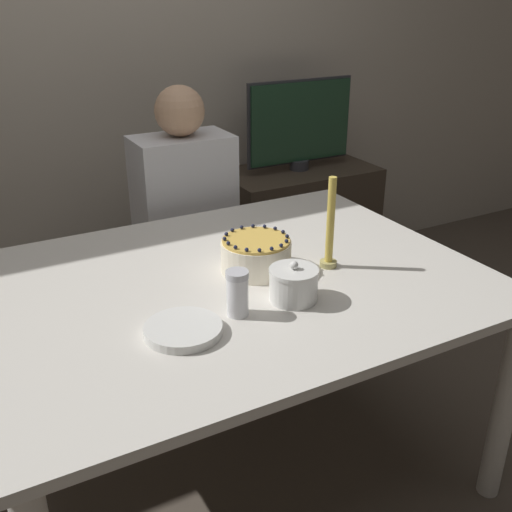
# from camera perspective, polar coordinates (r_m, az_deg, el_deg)

# --- Properties ---
(ground_plane) EXTENTS (12.00, 12.00, 0.00)m
(ground_plane) POSITION_cam_1_polar(r_m,az_deg,el_deg) (2.25, -2.04, -19.15)
(ground_plane) COLOR #4C4238
(wall_behind) EXTENTS (8.00, 0.05, 2.60)m
(wall_behind) POSITION_cam_1_polar(r_m,az_deg,el_deg) (2.96, -15.36, 18.85)
(wall_behind) COLOR #ADA393
(wall_behind) RESTS_ON ground_plane
(dining_table) EXTENTS (1.50, 1.15, 0.73)m
(dining_table) POSITION_cam_1_polar(r_m,az_deg,el_deg) (1.86, -2.33, -4.69)
(dining_table) COLOR beige
(dining_table) RESTS_ON ground_plane
(cake) EXTENTS (0.22, 0.22, 0.12)m
(cake) POSITION_cam_1_polar(r_m,az_deg,el_deg) (1.85, 0.00, 0.11)
(cake) COLOR #EFE5CC
(cake) RESTS_ON dining_table
(sugar_bowl) EXTENTS (0.14, 0.14, 0.12)m
(sugar_bowl) POSITION_cam_1_polar(r_m,az_deg,el_deg) (1.68, 3.59, -2.70)
(sugar_bowl) COLOR silver
(sugar_bowl) RESTS_ON dining_table
(sugar_shaker) EXTENTS (0.06, 0.06, 0.13)m
(sugar_shaker) POSITION_cam_1_polar(r_m,az_deg,el_deg) (1.59, -1.78, -3.54)
(sugar_shaker) COLOR white
(sugar_shaker) RESTS_ON dining_table
(plate_stack) EXTENTS (0.20, 0.20, 0.02)m
(plate_stack) POSITION_cam_1_polar(r_m,az_deg,el_deg) (1.55, -6.94, -6.98)
(plate_stack) COLOR silver
(plate_stack) RESTS_ON dining_table
(candle) EXTENTS (0.05, 0.05, 0.29)m
(candle) POSITION_cam_1_polar(r_m,az_deg,el_deg) (1.86, 7.06, 2.38)
(candle) COLOR tan
(candle) RESTS_ON dining_table
(person_man_blue_shirt) EXTENTS (0.40, 0.34, 1.19)m
(person_man_blue_shirt) POSITION_cam_1_polar(r_m,az_deg,el_deg) (2.61, -6.63, 1.07)
(person_man_blue_shirt) COLOR #2D2D38
(person_man_blue_shirt) RESTS_ON ground_plane
(side_cabinet) EXTENTS (0.82, 0.45, 0.65)m
(side_cabinet) POSITION_cam_1_polar(r_m,az_deg,el_deg) (3.31, 3.94, 2.80)
(side_cabinet) COLOR #382D23
(side_cabinet) RESTS_ON ground_plane
(tv_monitor) EXTENTS (0.60, 0.10, 0.46)m
(tv_monitor) POSITION_cam_1_polar(r_m,az_deg,el_deg) (3.15, 4.22, 12.46)
(tv_monitor) COLOR #2D2D33
(tv_monitor) RESTS_ON side_cabinet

